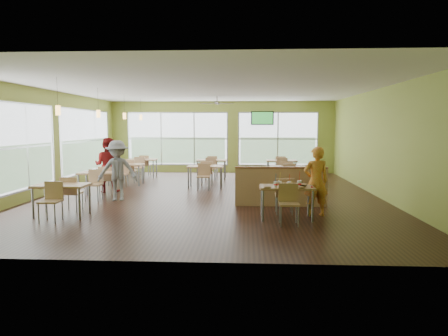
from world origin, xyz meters
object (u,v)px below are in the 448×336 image
(man_plaid, at_px, (316,181))
(food_basket, at_px, (301,185))
(main_table, at_px, (287,191))
(half_wall_divider, at_px, (281,186))

(man_plaid, bearing_deg, food_basket, 35.04)
(main_table, bearing_deg, food_basket, -7.71)
(half_wall_divider, distance_m, food_basket, 1.55)
(man_plaid, distance_m, food_basket, 0.55)
(main_table, bearing_deg, man_plaid, 26.05)
(man_plaid, xyz_separation_m, food_basket, (-0.38, -0.39, -0.03))
(main_table, xyz_separation_m, half_wall_divider, (0.00, 1.45, -0.11))
(food_basket, bearing_deg, man_plaid, 45.40)
(main_table, height_order, food_basket, main_table)
(main_table, distance_m, half_wall_divider, 1.45)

